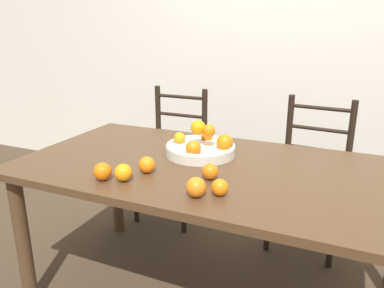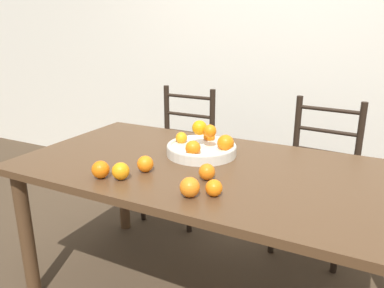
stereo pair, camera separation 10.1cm
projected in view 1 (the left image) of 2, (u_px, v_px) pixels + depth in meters
The scene contains 11 objects.
wall_back at pixel (284, 34), 2.88m from camera, with size 8.00×0.06×2.60m.
dining_table at pixel (214, 183), 1.76m from camera, with size 1.85×0.95×0.74m.
fruit_bowl at pixel (201, 147), 1.87m from camera, with size 0.35×0.35×0.17m.
orange_loose_0 at pixel (210, 171), 1.57m from camera, with size 0.07×0.07×0.07m.
orange_loose_1 at pixel (220, 187), 1.42m from camera, with size 0.07×0.07×0.07m.
orange_loose_2 at pixel (123, 173), 1.55m from camera, with size 0.07×0.07×0.07m.
orange_loose_3 at pixel (196, 187), 1.41m from camera, with size 0.08×0.08×0.08m.
orange_loose_4 at pixel (102, 172), 1.56m from camera, with size 0.08×0.08×0.08m.
orange_loose_5 at pixel (147, 165), 1.64m from camera, with size 0.07×0.07×0.07m.
chair_left at pixel (173, 156), 2.72m from camera, with size 0.42×0.40×0.94m.
chair_right at pixel (311, 176), 2.35m from camera, with size 0.45×0.43×0.94m.
Camera 1 is at (0.56, -1.53, 1.36)m, focal length 35.00 mm.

